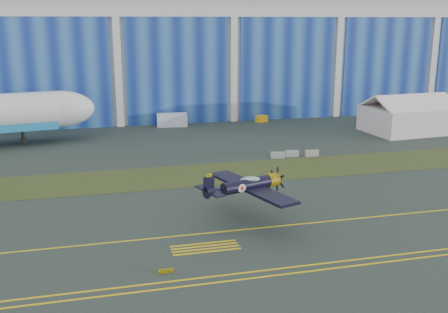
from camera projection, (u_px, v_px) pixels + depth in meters
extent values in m
plane|color=#2D3933|center=(350.00, 201.00, 57.62)|extent=(260.00, 260.00, 0.00)
cube|color=#475128|center=(301.00, 168.00, 70.76)|extent=(260.00, 10.00, 0.02)
cube|color=silver|center=(208.00, 40.00, 121.47)|extent=(220.00, 45.00, 30.00)
cube|color=#1A3597|center=(234.00, 70.00, 101.31)|extent=(220.00, 0.60, 20.00)
cube|color=silver|center=(234.00, 14.00, 98.61)|extent=(220.00, 0.70, 1.20)
cube|color=yellow|center=(373.00, 217.00, 52.92)|extent=(200.00, 0.20, 0.02)
cube|color=yellow|center=(430.00, 257.00, 44.00)|extent=(80.00, 0.20, 0.02)
cube|color=yellow|center=(423.00, 252.00, 44.94)|extent=(80.00, 0.20, 0.02)
cube|color=yellow|center=(166.00, 271.00, 41.13)|extent=(1.20, 0.15, 0.35)
cube|color=#D6DDFE|center=(172.00, 120.00, 98.30)|extent=(5.79, 2.78, 2.43)
cube|color=yellow|center=(261.00, 119.00, 102.70)|extent=(2.52, 2.01, 1.28)
cube|color=#929892|center=(278.00, 155.00, 75.58)|extent=(2.07, 0.91, 0.90)
cube|color=#8C9698|center=(292.00, 154.00, 76.43)|extent=(2.05, 0.78, 0.90)
cube|color=#979B8A|center=(312.00, 153.00, 76.71)|extent=(2.03, 0.72, 0.90)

